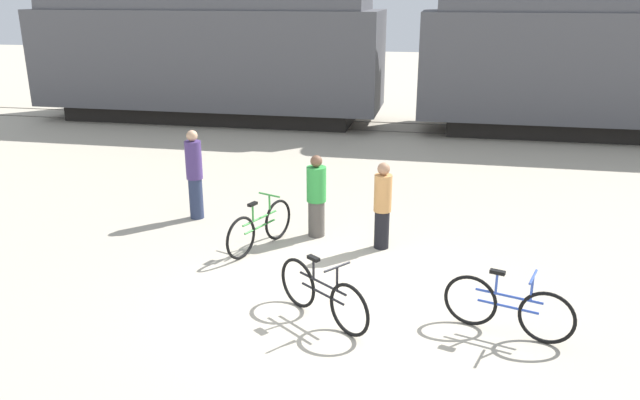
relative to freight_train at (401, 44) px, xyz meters
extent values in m
plane|color=#B2A893|center=(0.00, -12.51, -2.76)|extent=(80.00, 80.00, 0.00)
cube|color=black|center=(-6.67, 0.00, -2.48)|extent=(10.11, 2.37, 0.55)
cube|color=#4C4C51|center=(-6.67, 0.00, -0.58)|extent=(12.03, 3.17, 3.25)
cylinder|color=#4C4C51|center=(-6.67, 0.00, 1.05)|extent=(11.07, 3.01, 3.01)
cube|color=black|center=(6.67, 0.00, -2.48)|extent=(10.11, 2.37, 0.55)
cube|color=#4C4C51|center=(6.67, 0.00, -0.58)|extent=(12.03, 3.17, 3.25)
cylinder|color=#4C4C51|center=(6.67, 0.00, 1.05)|extent=(11.07, 3.01, 3.01)
cube|color=#4C4238|center=(0.00, -0.72, -2.75)|extent=(37.36, 0.07, 0.01)
cube|color=#4C4238|center=(0.00, 0.72, -2.75)|extent=(37.36, 0.07, 0.01)
torus|color=black|center=(2.97, -13.31, -2.39)|extent=(0.72, 0.27, 0.74)
torus|color=black|center=(2.01, -13.01, -2.39)|extent=(0.72, 0.27, 0.74)
cylinder|color=#3351B7|center=(2.49, -13.16, -2.20)|extent=(0.86, 0.30, 0.04)
cylinder|color=#3351B7|center=(2.49, -13.16, -2.35)|extent=(0.78, 0.27, 0.04)
cylinder|color=#3351B7|center=(2.32, -13.11, -2.04)|extent=(0.04, 0.04, 0.31)
cube|color=black|center=(2.32, -13.11, -1.89)|extent=(0.21, 0.14, 0.05)
cylinder|color=#3351B7|center=(2.75, -13.24, -2.02)|extent=(0.04, 0.04, 0.35)
cylinder|color=#3351B7|center=(2.75, -13.24, -1.85)|extent=(0.17, 0.45, 0.03)
torus|color=black|center=(-1.40, -10.48, -2.38)|extent=(0.33, 0.72, 0.76)
torus|color=black|center=(-1.79, -11.47, -2.38)|extent=(0.33, 0.72, 0.76)
cylinder|color=#338C38|center=(-1.59, -10.97, -2.18)|extent=(0.38, 0.89, 0.04)
cylinder|color=#338C38|center=(-1.59, -10.97, -2.34)|extent=(0.35, 0.81, 0.04)
cylinder|color=#338C38|center=(-1.66, -11.14, -2.02)|extent=(0.04, 0.04, 0.32)
cube|color=black|center=(-1.66, -11.14, -1.86)|extent=(0.15, 0.22, 0.05)
cylinder|color=#338C38|center=(-1.49, -10.70, -2.01)|extent=(0.04, 0.04, 0.35)
cylinder|color=#338C38|center=(-1.49, -10.70, -1.83)|extent=(0.44, 0.20, 0.03)
torus|color=black|center=(0.42, -13.61, -2.38)|extent=(0.63, 0.49, 0.75)
torus|color=black|center=(-0.44, -12.95, -2.38)|extent=(0.63, 0.49, 0.75)
cylinder|color=black|center=(-0.01, -13.28, -2.19)|extent=(0.77, 0.60, 0.04)
cylinder|color=black|center=(-0.01, -13.28, -2.35)|extent=(0.71, 0.55, 0.04)
cylinder|color=black|center=(-0.16, -13.17, -2.03)|extent=(0.04, 0.04, 0.31)
cube|color=black|center=(-0.16, -13.17, -1.88)|extent=(0.21, 0.19, 0.05)
cylinder|color=black|center=(0.23, -13.46, -2.02)|extent=(0.04, 0.04, 0.35)
cylinder|color=black|center=(0.23, -13.46, -1.84)|extent=(0.31, 0.39, 0.03)
cylinder|color=#283351|center=(-3.32, -9.70, -2.34)|extent=(0.28, 0.28, 0.84)
cylinder|color=#473370|center=(-3.32, -9.70, -1.54)|extent=(0.33, 0.33, 0.76)
sphere|color=tan|center=(-3.32, -9.70, -1.05)|extent=(0.22, 0.22, 0.22)
cylinder|color=#514C47|center=(-0.73, -10.17, -2.41)|extent=(0.31, 0.31, 0.69)
cylinder|color=green|center=(-0.73, -10.17, -1.74)|extent=(0.36, 0.36, 0.66)
sphere|color=brown|center=(-0.73, -10.17, -1.30)|extent=(0.22, 0.22, 0.22)
cylinder|color=black|center=(0.53, -10.51, -2.41)|extent=(0.27, 0.27, 0.70)
cylinder|color=tan|center=(0.53, -10.51, -1.72)|extent=(0.31, 0.31, 0.67)
sphere|color=#A37556|center=(0.53, -10.51, -1.28)|extent=(0.22, 0.22, 0.22)
camera|label=1|loc=(1.48, -20.93, 1.65)|focal=35.00mm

